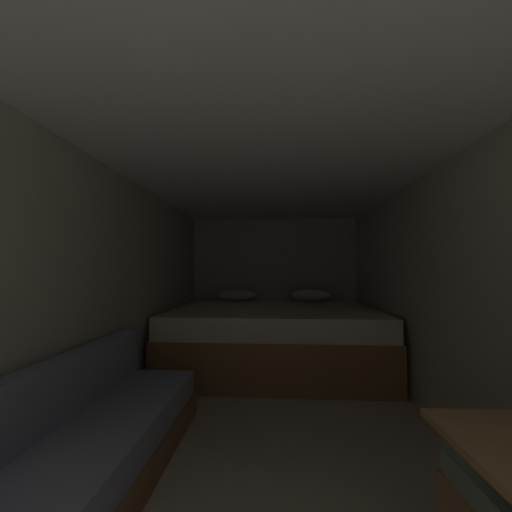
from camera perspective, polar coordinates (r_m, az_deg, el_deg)
The scene contains 7 objects.
ground_plane at distance 2.79m, azimuth 3.09°, elevation -28.75°, with size 7.24×7.24×0.00m, color #B2A893.
wall_back at distance 5.15m, azimuth 3.24°, elevation -4.75°, with size 2.73×0.05×2.06m, color beige.
wall_left at distance 2.85m, azimuth -25.19°, elevation -6.32°, with size 0.05×5.24×2.06m, color beige.
wall_right at distance 2.84m, azimuth 31.43°, elevation -6.21°, with size 0.05×5.24×2.06m, color beige.
ceiling_slab at distance 2.64m, azimuth 2.97°, elevation 16.36°, with size 2.73×5.24×0.05m, color white.
bed at distance 4.18m, azimuth 3.21°, elevation -14.27°, with size 2.51×1.99×0.93m.
sofa_left at distance 2.05m, azimuth -32.73°, elevation -31.20°, with size 0.64×2.55×0.72m.
Camera 1 is at (0.02, -0.58, 1.23)m, focal length 22.09 mm.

